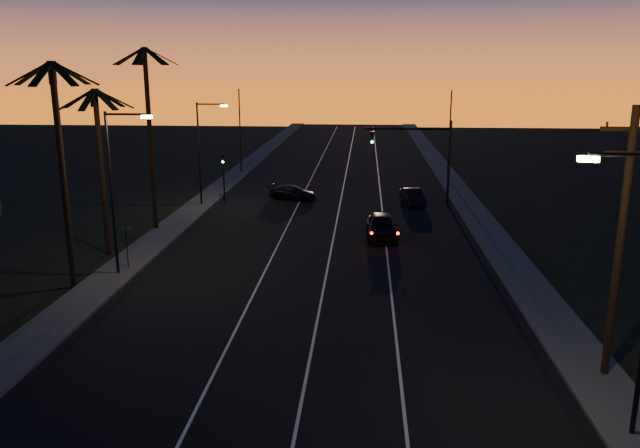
# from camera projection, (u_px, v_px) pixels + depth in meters

# --- Properties ---
(road) EXTENTS (20.00, 170.00, 0.01)m
(road) POSITION_uv_depth(u_px,v_px,m) (327.00, 233.00, 43.45)
(road) COLOR black
(road) RESTS_ON ground
(sidewalk_left) EXTENTS (2.40, 170.00, 0.16)m
(sidewalk_left) POSITION_uv_depth(u_px,v_px,m) (170.00, 229.00, 44.22)
(sidewalk_left) COLOR #363734
(sidewalk_left) RESTS_ON ground
(sidewalk_right) EXTENTS (2.40, 170.00, 0.16)m
(sidewalk_right) POSITION_uv_depth(u_px,v_px,m) (490.00, 235.00, 42.65)
(sidewalk_right) COLOR #363734
(sidewalk_right) RESTS_ON ground
(lane_stripe_left) EXTENTS (0.12, 160.00, 0.01)m
(lane_stripe_left) POSITION_uv_depth(u_px,v_px,m) (285.00, 232.00, 43.66)
(lane_stripe_left) COLOR silver
(lane_stripe_left) RESTS_ON road
(lane_stripe_mid) EXTENTS (0.12, 160.00, 0.01)m
(lane_stripe_mid) POSITION_uv_depth(u_px,v_px,m) (334.00, 233.00, 43.42)
(lane_stripe_mid) COLOR silver
(lane_stripe_mid) RESTS_ON road
(lane_stripe_right) EXTENTS (0.12, 160.00, 0.01)m
(lane_stripe_right) POSITION_uv_depth(u_px,v_px,m) (385.00, 234.00, 43.17)
(lane_stripe_right) COLOR silver
(lane_stripe_right) RESTS_ON road
(palm_near) EXTENTS (4.25, 4.16, 11.53)m
(palm_near) POSITION_uv_depth(u_px,v_px,m) (61.00, 153.00, 31.01)
(palm_near) COLOR black
(palm_near) RESTS_ON ground
(palm_mid) EXTENTS (4.25, 4.16, 10.03)m
(palm_mid) POSITION_uv_depth(u_px,v_px,m) (100.00, 153.00, 37.05)
(palm_mid) COLOR black
(palm_mid) RESTS_ON ground
(palm_far) EXTENTS (4.25, 4.16, 12.53)m
(palm_far) POSITION_uv_depth(u_px,v_px,m) (149.00, 122.00, 42.45)
(palm_far) COLOR black
(palm_far) RESTS_ON ground
(streetlight_left_near) EXTENTS (2.55, 0.26, 9.00)m
(streetlight_left_near) POSITION_uv_depth(u_px,v_px,m) (116.00, 181.00, 33.24)
(streetlight_left_near) COLOR black
(streetlight_left_near) RESTS_ON ground
(streetlight_left_far) EXTENTS (2.55, 0.26, 8.50)m
(streetlight_left_far) POSITION_uv_depth(u_px,v_px,m) (203.00, 145.00, 50.71)
(streetlight_left_far) COLOR black
(streetlight_left_far) RESTS_ON ground
(street_sign) EXTENTS (0.70, 0.06, 2.60)m
(street_sign) POSITION_uv_depth(u_px,v_px,m) (126.00, 242.00, 35.11)
(street_sign) COLOR black
(street_sign) RESTS_ON ground
(utility_pole) EXTENTS (2.20, 0.28, 10.00)m
(utility_pole) POSITION_uv_depth(u_px,v_px,m) (620.00, 239.00, 22.00)
(utility_pole) COLOR black
(utility_pole) RESTS_ON ground
(signal_mast) EXTENTS (7.10, 0.41, 7.00)m
(signal_mast) POSITION_uv_depth(u_px,v_px,m) (421.00, 147.00, 51.45)
(signal_mast) COLOR black
(signal_mast) RESTS_ON ground
(signal_post) EXTENTS (0.28, 0.37, 4.20)m
(signal_post) POSITION_uv_depth(u_px,v_px,m) (223.00, 168.00, 53.07)
(signal_post) COLOR black
(signal_post) RESTS_ON ground
(far_pole_left) EXTENTS (0.14, 0.14, 9.00)m
(far_pole_left) POSITION_uv_depth(u_px,v_px,m) (240.00, 131.00, 67.31)
(far_pole_left) COLOR black
(far_pole_left) RESTS_ON ground
(far_pole_right) EXTENTS (0.14, 0.14, 9.00)m
(far_pole_right) POSITION_uv_depth(u_px,v_px,m) (449.00, 136.00, 62.86)
(far_pole_right) COLOR black
(far_pole_right) RESTS_ON ground
(lead_car) EXTENTS (2.16, 5.47, 1.65)m
(lead_car) POSITION_uv_depth(u_px,v_px,m) (382.00, 226.00, 41.98)
(lead_car) COLOR black
(lead_car) RESTS_ON road
(right_car) EXTENTS (2.07, 4.18, 1.32)m
(right_car) POSITION_uv_depth(u_px,v_px,m) (413.00, 197.00, 52.20)
(right_car) COLOR black
(right_car) RESTS_ON road
(cross_car) EXTENTS (4.53, 2.77, 1.23)m
(cross_car) POSITION_uv_depth(u_px,v_px,m) (293.00, 193.00, 54.21)
(cross_car) COLOR black
(cross_car) RESTS_ON road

